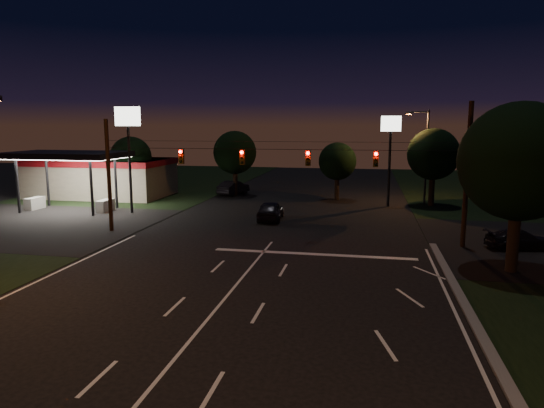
% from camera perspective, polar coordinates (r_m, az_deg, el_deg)
% --- Properties ---
extents(ground, '(140.00, 140.00, 0.00)m').
position_cam_1_polar(ground, '(18.95, -8.53, -14.35)').
color(ground, black).
rests_on(ground, ground).
extents(cross_street_left, '(20.00, 16.00, 0.02)m').
position_cam_1_polar(cross_street_left, '(42.15, -27.18, -2.11)').
color(cross_street_left, black).
rests_on(cross_street_left, ground).
extents(stop_bar, '(12.00, 0.50, 0.01)m').
position_cam_1_polar(stop_bar, '(28.97, 4.87, -5.89)').
color(stop_bar, silver).
rests_on(stop_bar, ground).
extents(utility_pole_right, '(0.30, 0.30, 9.00)m').
position_cam_1_polar(utility_pole_right, '(32.76, 21.48, -4.74)').
color(utility_pole_right, black).
rests_on(utility_pole_right, ground).
extents(utility_pole_left, '(0.28, 0.28, 8.00)m').
position_cam_1_polar(utility_pole_left, '(36.90, -18.33, -3.04)').
color(utility_pole_left, black).
rests_on(utility_pole_left, ground).
extents(signal_span, '(24.00, 0.40, 1.56)m').
position_cam_1_polar(signal_span, '(31.91, 0.32, 5.56)').
color(signal_span, black).
rests_on(signal_span, ground).
extents(gas_station, '(14.20, 16.10, 5.25)m').
position_cam_1_polar(gas_station, '(54.62, -19.59, 3.28)').
color(gas_station, gray).
rests_on(gas_station, ground).
extents(pole_sign_left_near, '(2.20, 0.30, 9.10)m').
position_cam_1_polar(pole_sign_left_near, '(43.22, -16.56, 8.11)').
color(pole_sign_left_near, black).
rests_on(pole_sign_left_near, ground).
extents(pole_sign_right, '(1.80, 0.30, 8.40)m').
position_cam_1_polar(pole_sign_right, '(46.37, 13.76, 7.36)').
color(pole_sign_right, black).
rests_on(pole_sign_right, ground).
extents(street_light_right_far, '(2.20, 0.35, 9.00)m').
position_cam_1_polar(street_light_right_far, '(48.65, 17.44, 6.10)').
color(street_light_right_far, black).
rests_on(street_light_right_far, ground).
extents(tree_right_near, '(6.00, 6.00, 8.76)m').
position_cam_1_polar(tree_right_near, '(27.59, 27.06, 4.34)').
color(tree_right_near, black).
rests_on(tree_right_near, ground).
extents(tree_far_a, '(4.20, 4.20, 6.42)m').
position_cam_1_polar(tree_far_a, '(52.36, -16.18, 5.27)').
color(tree_far_a, black).
rests_on(tree_far_a, ground).
extents(tree_far_b, '(4.60, 4.60, 6.98)m').
position_cam_1_polar(tree_far_b, '(52.42, -4.33, 6.00)').
color(tree_far_b, black).
rests_on(tree_far_b, ground).
extents(tree_far_c, '(3.80, 3.80, 5.86)m').
position_cam_1_polar(tree_far_c, '(49.64, 7.73, 4.94)').
color(tree_far_c, black).
rests_on(tree_far_c, ground).
extents(tree_far_d, '(4.80, 4.80, 7.30)m').
position_cam_1_polar(tree_far_d, '(47.90, 18.47, 5.51)').
color(tree_far_d, black).
rests_on(tree_far_d, ground).
extents(tree_far_e, '(4.00, 4.00, 6.18)m').
position_cam_1_polar(tree_far_e, '(47.66, 28.32, 4.00)').
color(tree_far_e, black).
rests_on(tree_far_e, ground).
extents(car_oncoming_a, '(2.10, 4.65, 1.55)m').
position_cam_1_polar(car_oncoming_a, '(38.98, -0.18, -0.77)').
color(car_oncoming_a, black).
rests_on(car_oncoming_a, ground).
extents(car_oncoming_b, '(2.74, 4.84, 1.51)m').
position_cam_1_polar(car_oncoming_b, '(53.63, -4.56, 1.93)').
color(car_oncoming_b, black).
rests_on(car_oncoming_b, ground).
extents(car_cross, '(4.44, 2.50, 1.22)m').
position_cam_1_polar(car_cross, '(33.52, 27.23, -3.76)').
color(car_cross, black).
rests_on(car_cross, ground).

